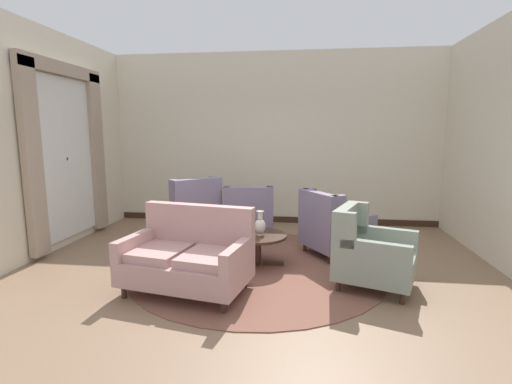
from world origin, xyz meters
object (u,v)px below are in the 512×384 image
Objects in this scene: porcelain_vase at (260,225)px; armchair_back_corner at (248,216)px; armchair_near_window at (191,217)px; coffee_table at (258,241)px; armchair_foreground_right at (332,228)px; armchair_far_left at (369,253)px; settee at (188,257)px.

armchair_back_corner is (-0.35, 1.26, -0.18)m from porcelain_vase.
armchair_back_corner is 0.95m from armchair_near_window.
coffee_table is 0.68× the size of armchair_near_window.
armchair_foreground_right is at bearing 129.83° from armchair_near_window.
porcelain_vase is 1.45m from armchair_far_left.
armchair_back_corner is at bearing 30.89° from armchair_foreground_right.
settee is 1.88m from armchair_near_window.
porcelain_vase is at bearing 101.26° from armchair_near_window.
settee reaches higher than armchair_far_left.
armchair_far_left is 2.96m from armchair_near_window.
settee is at bearing -126.70° from coffee_table.
armchair_near_window is at bearing 116.60° from settee.
coffee_table is at bearing 85.52° from armchair_foreground_right.
armchair_near_window is at bearing 143.74° from porcelain_vase.
armchair_far_left is at bearing -21.14° from coffee_table.
coffee_table is 1.49m from armchair_far_left.
porcelain_vase is 0.29× the size of armchair_foreground_right.
armchair_near_window is (-1.21, 0.88, 0.10)m from coffee_table.
armchair_near_window is (-2.60, 1.42, 0.04)m from armchair_far_left.
coffee_table is 1.19m from armchair_foreground_right.
settee is at bearing 120.56° from armchair_far_left.
porcelain_vase is 0.29× the size of armchair_near_window.
armchair_far_left is (1.71, -1.76, 0.01)m from armchair_back_corner.
settee is at bearing 63.47° from armchair_near_window.
armchair_far_left is at bearing 108.87° from armchair_near_window.
coffee_table is 0.52× the size of settee.
settee is 2.18m from armchair_back_corner.
armchair_foreground_right is (1.36, -0.65, 0.01)m from armchair_back_corner.
coffee_table is 1.27m from armchair_back_corner.
armchair_foreground_right is (1.73, 1.50, 0.02)m from settee.
armchair_near_window is (-0.89, -0.35, 0.05)m from armchair_back_corner.
porcelain_vase is 0.34× the size of armchair_back_corner.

